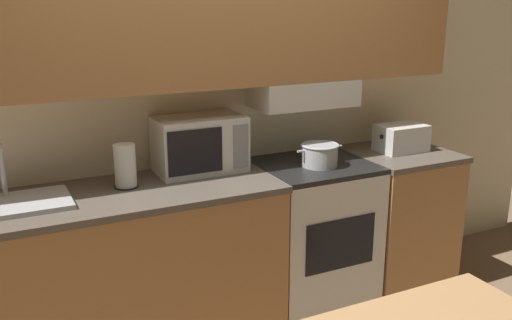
{
  "coord_description": "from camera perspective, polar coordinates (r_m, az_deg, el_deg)",
  "views": [
    {
      "loc": [
        -1.21,
        -3.12,
        1.87
      ],
      "look_at": [
        0.05,
        -0.57,
        1.06
      ],
      "focal_mm": 40.0,
      "sensor_mm": 36.0,
      "label": 1
    }
  ],
  "objects": [
    {
      "name": "lower_counter_right_stub",
      "position": [
        3.97,
        13.74,
        -5.5
      ],
      "size": [
        0.63,
        0.65,
        0.91
      ],
      "color": "#B27A47",
      "rests_on": "ground_plane"
    },
    {
      "name": "microwave",
      "position": [
        3.26,
        -5.65,
        1.57
      ],
      "size": [
        0.5,
        0.3,
        0.32
      ],
      "color": "silver",
      "rests_on": "lower_counter_main"
    },
    {
      "name": "toaster",
      "position": [
        3.82,
        14.32,
        2.17
      ],
      "size": [
        0.32,
        0.22,
        0.17
      ],
      "color": "silver",
      "rests_on": "lower_counter_right_stub"
    },
    {
      "name": "paper_towel_roll",
      "position": [
        3.06,
        -12.95,
        -0.59
      ],
      "size": [
        0.13,
        0.13,
        0.23
      ],
      "color": "black",
      "rests_on": "lower_counter_main"
    },
    {
      "name": "wall_back",
      "position": [
        3.32,
        -4.45,
        8.74
      ],
      "size": [
        5.45,
        0.38,
        2.55
      ],
      "color": "beige",
      "rests_on": "ground_plane"
    },
    {
      "name": "lower_counter_main",
      "position": [
        3.19,
        -13.68,
        -10.95
      ],
      "size": [
        1.76,
        0.65,
        0.91
      ],
      "color": "#B27A47",
      "rests_on": "ground_plane"
    },
    {
      "name": "ground_plane",
      "position": [
        3.83,
        -4.54,
        -13.42
      ],
      "size": [
        16.0,
        16.0,
        0.0
      ],
      "primitive_type": "plane",
      "color": "#7F664C"
    },
    {
      "name": "stove_range",
      "position": [
        3.61,
        5.62,
        -7.29
      ],
      "size": [
        0.66,
        0.63,
        0.91
      ],
      "color": "silver",
      "rests_on": "ground_plane"
    },
    {
      "name": "sink_basin",
      "position": [
        2.96,
        -23.58,
        -4.05
      ],
      "size": [
        0.57,
        0.34,
        0.29
      ],
      "color": "#B7BABF",
      "rests_on": "lower_counter_main"
    },
    {
      "name": "cooking_pot",
      "position": [
        3.39,
        6.39,
        0.58
      ],
      "size": [
        0.3,
        0.23,
        0.13
      ],
      "color": "#B7BABF",
      "rests_on": "stove_range"
    }
  ]
}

